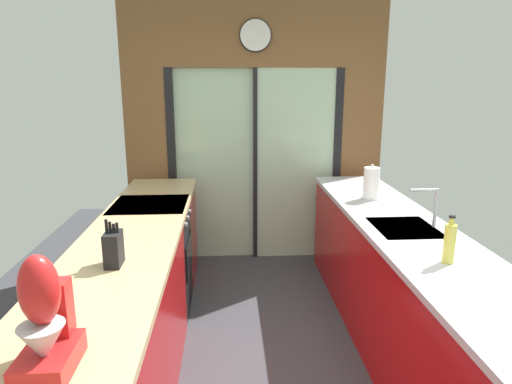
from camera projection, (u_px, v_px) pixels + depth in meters
name	position (u px, v px, depth m)	size (l,w,h in m)	color
ground_plane	(270.00, 351.00, 3.22)	(5.04, 7.60, 0.02)	#38383D
back_wall_unit	(255.00, 116.00, 4.60)	(2.64, 0.12, 2.70)	brown
left_counter_run	(122.00, 331.00, 2.60)	(0.62, 3.80, 0.92)	#AD0C0F
right_counter_run	(417.00, 307.00, 2.87)	(0.62, 3.80, 0.92)	#AD0C0F
sink_faucet	(431.00, 201.00, 2.97)	(0.19, 0.02, 0.27)	#B7BABC
oven_range	(153.00, 259.00, 3.69)	(0.60, 0.60, 0.92)	black
knife_block	(113.00, 248.00, 2.37)	(0.08, 0.14, 0.25)	black
stand_mixer	(46.00, 327.00, 1.48)	(0.17, 0.27, 0.42)	red
soap_bottle	(450.00, 243.00, 2.39)	(0.06, 0.06, 0.26)	#D1CC4C
paper_towel_roll	(371.00, 184.00, 3.69)	(0.15, 0.15, 0.29)	#B7BABC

